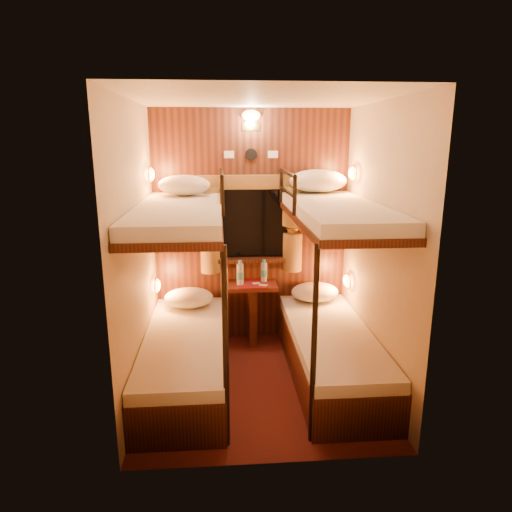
{
  "coord_description": "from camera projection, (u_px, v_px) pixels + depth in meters",
  "views": [
    {
      "loc": [
        -0.32,
        -3.64,
        2.09
      ],
      "look_at": [
        -0.02,
        0.15,
        1.12
      ],
      "focal_mm": 32.0,
      "sensor_mm": 36.0,
      "label": 1
    }
  ],
  "objects": [
    {
      "name": "ceiling",
      "position": [
        260.0,
        98.0,
        3.46
      ],
      "size": [
        2.1,
        2.1,
        0.0
      ],
      "primitive_type": "plane",
      "rotation": [
        3.14,
        0.0,
        0.0
      ],
      "color": "silver",
      "rests_on": "wall_back"
    },
    {
      "name": "back_panel",
      "position": [
        251.0,
        228.0,
        4.76
      ],
      "size": [
        2.0,
        0.03,
        2.4
      ],
      "primitive_type": "cube",
      "color": "#32160E",
      "rests_on": "floor"
    },
    {
      "name": "back_fixtures",
      "position": [
        251.0,
        124.0,
        4.46
      ],
      "size": [
        0.54,
        0.09,
        0.48
      ],
      "color": "black",
      "rests_on": "back_panel"
    },
    {
      "name": "pillow_upper_left",
      "position": [
        184.0,
        185.0,
        4.26
      ],
      "size": [
        0.48,
        0.35,
        0.19
      ],
      "primitive_type": "ellipsoid",
      "color": "white",
      "rests_on": "bunk_left"
    },
    {
      "name": "wall_right",
      "position": [
        378.0,
        249.0,
        3.83
      ],
      "size": [
        0.0,
        2.4,
        2.4
      ],
      "primitive_type": "plane",
      "rotation": [
        1.57,
        0.0,
        -1.57
      ],
      "color": "#C6B293",
      "rests_on": "floor"
    },
    {
      "name": "reading_lamps",
      "position": [
        253.0,
        230.0,
        4.42
      ],
      "size": [
        2.0,
        0.2,
        1.25
      ],
      "color": "orange",
      "rests_on": "wall_left"
    },
    {
      "name": "curtains",
      "position": [
        252.0,
        223.0,
        4.68
      ],
      "size": [
        1.1,
        0.22,
        1.0
      ],
      "color": "brown",
      "rests_on": "back_panel"
    },
    {
      "name": "window",
      "position": [
        251.0,
        230.0,
        4.73
      ],
      "size": [
        1.0,
        0.12,
        0.79
      ],
      "color": "black",
      "rests_on": "back_panel"
    },
    {
      "name": "pillow_upper_right",
      "position": [
        318.0,
        181.0,
        4.49
      ],
      "size": [
        0.57,
        0.41,
        0.22
      ],
      "primitive_type": "ellipsoid",
      "color": "white",
      "rests_on": "bunk_right"
    },
    {
      "name": "bunk_right",
      "position": [
        332.0,
        318.0,
        4.03
      ],
      "size": [
        0.72,
        1.9,
        1.82
      ],
      "color": "#32160E",
      "rests_on": "floor"
    },
    {
      "name": "sachet_b",
      "position": [
        256.0,
        283.0,
        4.71
      ],
      "size": [
        0.09,
        0.08,
        0.01
      ],
      "primitive_type": "cube",
      "rotation": [
        0.0,
        0.0,
        0.23
      ],
      "color": "silver",
      "rests_on": "table"
    },
    {
      "name": "floor",
      "position": [
        259.0,
        382.0,
        4.05
      ],
      "size": [
        2.1,
        2.1,
        0.0
      ],
      "primitive_type": "plane",
      "color": "#3D1010",
      "rests_on": "ground"
    },
    {
      "name": "wall_front",
      "position": [
        275.0,
        293.0,
        2.74
      ],
      "size": [
        2.4,
        0.0,
        2.4
      ],
      "primitive_type": "plane",
      "rotation": [
        -1.57,
        0.0,
        0.0
      ],
      "color": "#C6B293",
      "rests_on": "floor"
    },
    {
      "name": "wall_back",
      "position": [
        251.0,
        228.0,
        4.77
      ],
      "size": [
        2.4,
        0.0,
        2.4
      ],
      "primitive_type": "plane",
      "rotation": [
        1.57,
        0.0,
        0.0
      ],
      "color": "#C6B293",
      "rests_on": "floor"
    },
    {
      "name": "bottle_left",
      "position": [
        240.0,
        274.0,
        4.66
      ],
      "size": [
        0.07,
        0.07,
        0.26
      ],
      "rotation": [
        0.0,
        0.0,
        0.27
      ],
      "color": "#99BFE5",
      "rests_on": "table"
    },
    {
      "name": "sachet_a",
      "position": [
        263.0,
        285.0,
        4.65
      ],
      "size": [
        0.1,
        0.09,
        0.01
      ],
      "primitive_type": "cube",
      "rotation": [
        0.0,
        0.0,
        -0.35
      ],
      "color": "silver",
      "rests_on": "table"
    },
    {
      "name": "table",
      "position": [
        253.0,
        305.0,
        4.77
      ],
      "size": [
        0.5,
        0.34,
        0.66
      ],
      "color": "#511F12",
      "rests_on": "floor"
    },
    {
      "name": "bottle_right",
      "position": [
        264.0,
        272.0,
        4.76
      ],
      "size": [
        0.07,
        0.07,
        0.24
      ],
      "rotation": [
        0.0,
        0.0,
        -0.28
      ],
      "color": "#99BFE5",
      "rests_on": "table"
    },
    {
      "name": "wall_left",
      "position": [
        136.0,
        254.0,
        3.68
      ],
      "size": [
        0.0,
        2.4,
        2.4
      ],
      "primitive_type": "plane",
      "rotation": [
        1.57,
        0.0,
        1.57
      ],
      "color": "#C6B293",
      "rests_on": "floor"
    },
    {
      "name": "bunk_left",
      "position": [
        184.0,
        323.0,
        3.93
      ],
      "size": [
        0.72,
        1.9,
        1.82
      ],
      "color": "#32160E",
      "rests_on": "floor"
    },
    {
      "name": "pillow_lower_right",
      "position": [
        315.0,
        292.0,
        4.75
      ],
      "size": [
        0.49,
        0.35,
        0.19
      ],
      "primitive_type": "ellipsoid",
      "color": "white",
      "rests_on": "bunk_right"
    },
    {
      "name": "pillow_lower_left",
      "position": [
        189.0,
        298.0,
        4.58
      ],
      "size": [
        0.49,
        0.35,
        0.19
      ],
      "primitive_type": "ellipsoid",
      "color": "white",
      "rests_on": "bunk_left"
    }
  ]
}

